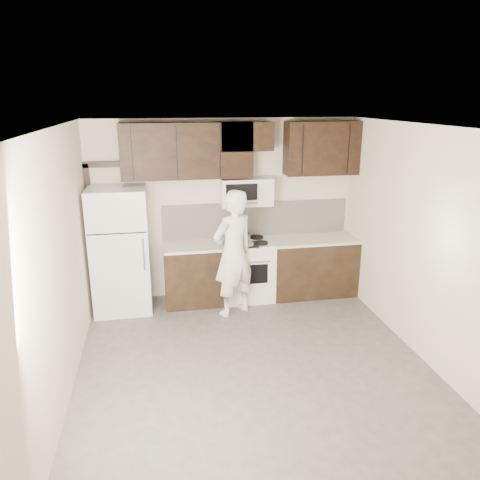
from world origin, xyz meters
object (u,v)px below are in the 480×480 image
object	(u,v)px
stove	(247,270)
refrigerator	(120,250)
person	(233,254)
microwave	(246,192)

from	to	relation	value
stove	refrigerator	distance (m)	1.90
person	refrigerator	bearing A→B (deg)	-44.57
refrigerator	microwave	bearing A→B (deg)	5.15
microwave	person	size ratio (longest dim) A/B	0.42
microwave	person	world-z (taller)	microwave
person	stove	bearing A→B (deg)	-149.83
refrigerator	person	xyz separation A→B (m)	(1.55, -0.44, 0.00)
refrigerator	person	world-z (taller)	person
stove	person	bearing A→B (deg)	-121.11
stove	microwave	world-z (taller)	microwave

